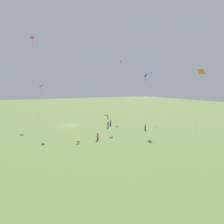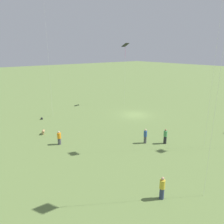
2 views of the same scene
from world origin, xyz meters
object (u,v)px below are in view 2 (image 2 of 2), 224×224
object	(u,v)px
person_2	(165,136)
picnic_bag_0	(42,118)
kite_8	(125,47)
dog_0	(43,131)
person_5	(59,138)
person_3	(145,136)
person_4	(162,188)

from	to	relation	value
person_2	picnic_bag_0	size ratio (longest dim) A/B	4.51
kite_8	picnic_bag_0	bearing A→B (deg)	30.06
person_2	dog_0	size ratio (longest dim) A/B	2.44
person_5	kite_8	size ratio (longest dim) A/B	0.14
person_3	dog_0	world-z (taller)	person_3
person_5	person_4	bearing A→B (deg)	42.37
person_3	person_4	world-z (taller)	person_4
person_3	picnic_bag_0	xyz separation A→B (m)	(16.30, 6.07, -0.73)
person_2	person_4	distance (m)	10.11
person_5	picnic_bag_0	world-z (taller)	person_5
person_3	picnic_bag_0	distance (m)	17.41
person_2	kite_8	world-z (taller)	kite_8
kite_8	picnic_bag_0	xyz separation A→B (m)	(0.67, 16.77, -10.91)
person_5	picnic_bag_0	xyz separation A→B (m)	(10.37, -1.94, -0.66)
person_3	dog_0	size ratio (longest dim) A/B	2.39
person_4	dog_0	bearing A→B (deg)	-102.33
person_2	person_4	world-z (taller)	person_4
person_5	picnic_bag_0	bearing A→B (deg)	-155.24
person_2	person_5	distance (m)	12.27
person_4	dog_0	distance (m)	17.81
dog_0	picnic_bag_0	world-z (taller)	dog_0
person_2	person_3	bearing A→B (deg)	-90.55
person_5	person_2	bearing A→B (deg)	87.97
kite_8	dog_0	xyz separation A→B (m)	(-5.53, 18.97, -10.66)
person_2	picnic_bag_0	world-z (taller)	person_2
dog_0	person_5	bearing A→B (deg)	-55.51
person_4	kite_8	xyz separation A→B (m)	(23.24, -17.05, 10.16)
person_4	picnic_bag_0	size ratio (longest dim) A/B	4.53
person_4	picnic_bag_0	distance (m)	23.91
person_2	picnic_bag_0	distance (m)	19.47
dog_0	person_3	bearing A→B (deg)	-19.78
picnic_bag_0	person_5	bearing A→B (deg)	169.39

